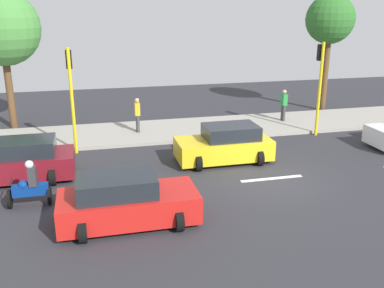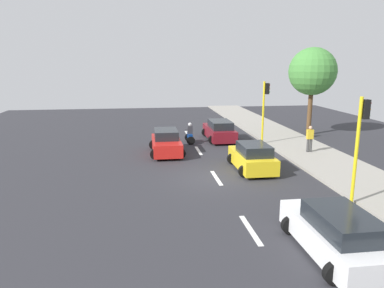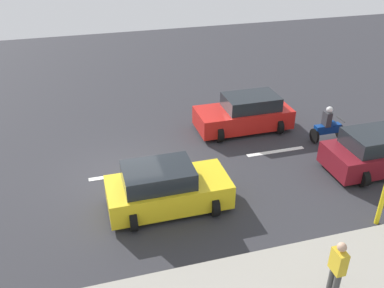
# 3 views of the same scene
# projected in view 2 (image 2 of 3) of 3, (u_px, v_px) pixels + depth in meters

# --- Properties ---
(ground_plane) EXTENTS (40.00, 60.00, 0.10)m
(ground_plane) POSITION_uv_depth(u_px,v_px,m) (216.00, 179.00, 18.76)
(ground_plane) COLOR #2D2D33
(sidewalk) EXTENTS (4.00, 60.00, 0.15)m
(sidewalk) POSITION_uv_depth(u_px,v_px,m) (344.00, 171.00, 19.66)
(sidewalk) COLOR #9E998E
(sidewalk) RESTS_ON ground
(lane_stripe_north) EXTENTS (0.20, 2.40, 0.01)m
(lane_stripe_north) POSITION_uv_depth(u_px,v_px,m) (251.00, 230.00, 12.95)
(lane_stripe_north) COLOR white
(lane_stripe_north) RESTS_ON ground
(lane_stripe_mid) EXTENTS (0.20, 2.40, 0.01)m
(lane_stripe_mid) POSITION_uv_depth(u_px,v_px,m) (216.00, 178.00, 18.75)
(lane_stripe_mid) COLOR white
(lane_stripe_mid) RESTS_ON ground
(lane_stripe_south) EXTENTS (0.20, 2.40, 0.01)m
(lane_stripe_south) POSITION_uv_depth(u_px,v_px,m) (198.00, 151.00, 24.55)
(lane_stripe_south) COLOR white
(lane_stripe_south) RESTS_ON ground
(lane_stripe_far_south) EXTENTS (0.20, 2.40, 0.01)m
(lane_stripe_far_south) POSITION_uv_depth(u_px,v_px,m) (187.00, 134.00, 30.35)
(lane_stripe_far_south) COLOR white
(lane_stripe_far_south) RESTS_ON ground
(car_maroon) EXTENTS (2.21, 4.46, 1.52)m
(car_maroon) POSITION_uv_depth(u_px,v_px,m) (219.00, 131.00, 27.77)
(car_maroon) COLOR maroon
(car_maroon) RESTS_ON ground
(car_white) EXTENTS (2.19, 4.48, 1.52)m
(car_white) POSITION_uv_depth(u_px,v_px,m) (336.00, 234.00, 11.08)
(car_white) COLOR white
(car_white) RESTS_ON ground
(car_yellow_cab) EXTENTS (2.18, 3.82, 1.52)m
(car_yellow_cab) POSITION_uv_depth(u_px,v_px,m) (252.00, 158.00, 19.96)
(car_yellow_cab) COLOR yellow
(car_yellow_cab) RESTS_ON ground
(car_red) EXTENTS (2.18, 4.00, 1.52)m
(car_red) POSITION_uv_depth(u_px,v_px,m) (166.00, 143.00, 23.66)
(car_red) COLOR red
(car_red) RESTS_ON ground
(motorcycle) EXTENTS (0.60, 1.30, 1.53)m
(motorcycle) POSITION_uv_depth(u_px,v_px,m) (190.00, 135.00, 26.68)
(motorcycle) COLOR black
(motorcycle) RESTS_ON ground
(pedestrian_by_tree) EXTENTS (0.40, 0.24, 1.69)m
(pedestrian_by_tree) POSITION_uv_depth(u_px,v_px,m) (310.00, 138.00, 23.40)
(pedestrian_by_tree) COLOR #3F3F3F
(pedestrian_by_tree) RESTS_ON sidewalk
(traffic_light_corner) EXTENTS (0.49, 0.24, 4.50)m
(traffic_light_corner) POSITION_uv_depth(u_px,v_px,m) (265.00, 104.00, 25.57)
(traffic_light_corner) COLOR yellow
(traffic_light_corner) RESTS_ON ground
(traffic_light_midblock) EXTENTS (0.49, 0.24, 4.50)m
(traffic_light_midblock) POSITION_uv_depth(u_px,v_px,m) (360.00, 136.00, 14.48)
(traffic_light_midblock) COLOR yellow
(traffic_light_midblock) RESTS_ON ground
(street_tree_south) EXTENTS (3.74, 3.74, 6.95)m
(street_tree_south) POSITION_uv_depth(u_px,v_px,m) (312.00, 72.00, 28.86)
(street_tree_south) COLOR brown
(street_tree_south) RESTS_ON ground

